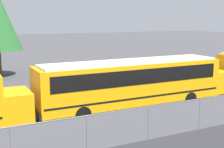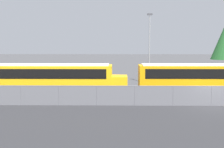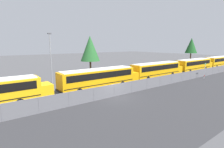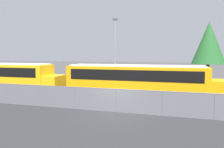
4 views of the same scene
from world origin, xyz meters
name	(u,v)px [view 2 (image 2 of 4)]	position (x,y,z in m)	size (l,w,h in m)	color
ground_plane	(211,106)	(0.00, 0.00, 0.00)	(200.00, 200.00, 0.00)	#424244
fence	(212,96)	(0.00, 0.00, 0.82)	(108.83, 0.07, 1.60)	#9EA0A5
school_bus_2	(52,77)	(-13.50, 4.14, 1.77)	(13.22, 2.47, 2.99)	yellow
school_bus_3	(205,77)	(0.70, 4.34, 1.77)	(13.22, 2.47, 2.99)	orange
light_pole	(149,46)	(-3.66, 12.49, 4.54)	(0.60, 0.24, 8.31)	gray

